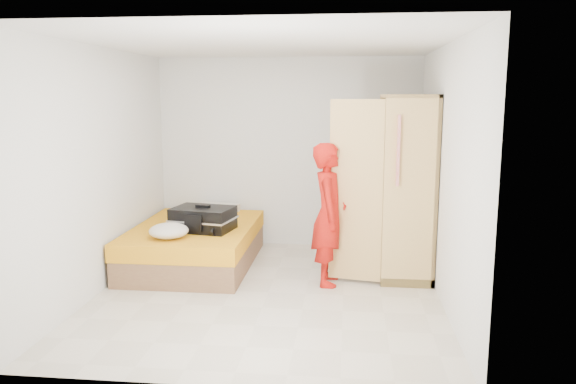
# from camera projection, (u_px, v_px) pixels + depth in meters

# --- Properties ---
(room) EXTENTS (4.00, 4.02, 2.60)m
(room) POSITION_uv_depth(u_px,v_px,m) (268.00, 173.00, 5.81)
(room) COLOR beige
(room) RESTS_ON ground
(bed) EXTENTS (1.42, 2.02, 0.50)m
(bed) POSITION_uv_depth(u_px,v_px,m) (195.00, 245.00, 6.98)
(bed) COLOR brown
(bed) RESTS_ON ground
(wardrobe) EXTENTS (1.16, 1.20, 2.10)m
(wardrobe) POSITION_uv_depth(u_px,v_px,m) (401.00, 190.00, 6.55)
(wardrobe) COLOR tan
(wardrobe) RESTS_ON ground
(person) EXTENTS (0.38, 0.58, 1.58)m
(person) POSITION_uv_depth(u_px,v_px,m) (329.00, 214.00, 6.20)
(person) COLOR red
(person) RESTS_ON ground
(suitcase) EXTENTS (0.79, 0.64, 0.30)m
(suitcase) POSITION_uv_depth(u_px,v_px,m) (203.00, 219.00, 6.68)
(suitcase) COLOR black
(suitcase) RESTS_ON bed
(round_cushion) EXTENTS (0.44, 0.44, 0.17)m
(round_cushion) POSITION_uv_depth(u_px,v_px,m) (169.00, 231.00, 6.31)
(round_cushion) COLOR silver
(round_cushion) RESTS_ON bed
(pillow) EXTENTS (0.63, 0.42, 0.10)m
(pillow) POSITION_uv_depth(u_px,v_px,m) (217.00, 208.00, 7.75)
(pillow) COLOR silver
(pillow) RESTS_ON bed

